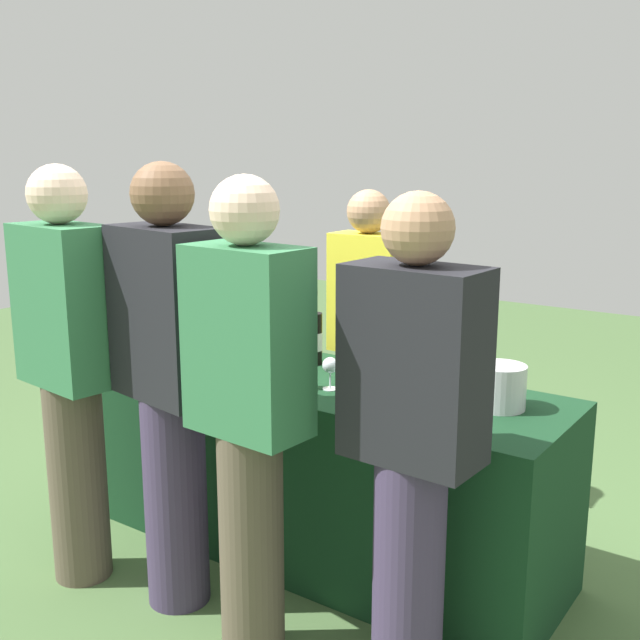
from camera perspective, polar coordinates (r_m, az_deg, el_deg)
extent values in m
plane|color=#476638|center=(3.55, 0.00, -16.70)|extent=(12.00, 12.00, 0.00)
cube|color=#14381E|center=(3.37, 0.00, -10.80)|extent=(2.10, 0.69, 0.79)
cylinder|color=black|center=(3.72, -8.25, -0.59)|extent=(0.07, 0.07, 0.21)
cylinder|color=black|center=(3.69, -8.32, 1.57)|extent=(0.03, 0.03, 0.08)
cylinder|color=gold|center=(3.68, -8.34, 2.30)|extent=(0.03, 0.03, 0.02)
cylinder|color=silver|center=(3.72, -8.24, -0.75)|extent=(0.07, 0.07, 0.07)
cylinder|color=black|center=(3.70, -6.76, -0.38)|extent=(0.08, 0.08, 0.24)
cylinder|color=black|center=(3.66, -6.82, 2.09)|extent=(0.03, 0.03, 0.09)
cylinder|color=gold|center=(3.65, -6.84, 2.89)|extent=(0.03, 0.03, 0.02)
cylinder|color=silver|center=(3.70, -6.75, -0.56)|extent=(0.08, 0.08, 0.08)
cylinder|color=black|center=(3.53, -4.29, -1.05)|extent=(0.07, 0.07, 0.23)
cylinder|color=black|center=(3.49, -4.33, 1.40)|extent=(0.02, 0.02, 0.08)
cylinder|color=maroon|center=(3.49, -4.34, 2.17)|extent=(0.03, 0.03, 0.02)
cylinder|color=silver|center=(3.53, -4.28, -1.22)|extent=(0.07, 0.07, 0.08)
cylinder|color=black|center=(3.41, -0.41, -1.41)|extent=(0.07, 0.07, 0.23)
cylinder|color=black|center=(3.38, -0.41, 1.20)|extent=(0.03, 0.03, 0.08)
cylinder|color=black|center=(3.37, -0.42, 2.03)|extent=(0.03, 0.03, 0.02)
cylinder|color=silver|center=(3.41, -0.41, -1.60)|extent=(0.07, 0.07, 0.08)
cylinder|color=black|center=(3.20, 3.15, -2.35)|extent=(0.07, 0.07, 0.23)
cylinder|color=black|center=(3.16, 3.19, 0.45)|extent=(0.03, 0.03, 0.08)
cylinder|color=maroon|center=(3.15, 3.20, 1.35)|extent=(0.03, 0.03, 0.02)
cylinder|color=silver|center=(3.20, 3.15, -2.55)|extent=(0.07, 0.07, 0.08)
cylinder|color=black|center=(3.11, 5.25, -2.78)|extent=(0.07, 0.07, 0.24)
cylinder|color=black|center=(3.07, 5.31, 0.12)|extent=(0.03, 0.03, 0.08)
cylinder|color=black|center=(3.06, 5.33, 1.01)|extent=(0.03, 0.03, 0.02)
cylinder|color=silver|center=(3.11, 5.24, -2.99)|extent=(0.07, 0.07, 0.08)
cylinder|color=black|center=(3.10, 7.44, -2.96)|extent=(0.06, 0.06, 0.23)
cylinder|color=black|center=(3.07, 7.52, -0.18)|extent=(0.02, 0.02, 0.08)
cylinder|color=black|center=(3.06, 7.54, 0.67)|extent=(0.03, 0.03, 0.02)
cylinder|color=silver|center=(3.11, 7.43, -3.16)|extent=(0.07, 0.07, 0.08)
cylinder|color=black|center=(3.03, 9.15, -3.67)|extent=(0.08, 0.08, 0.20)
cylinder|color=black|center=(2.99, 9.25, -1.01)|extent=(0.03, 0.03, 0.09)
cylinder|color=maroon|center=(2.98, 9.28, -0.04)|extent=(0.03, 0.03, 0.02)
cylinder|color=silver|center=(3.03, 9.14, -3.85)|extent=(0.08, 0.08, 0.07)
cylinder|color=silver|center=(3.43, -8.48, -3.46)|extent=(0.07, 0.07, 0.00)
cylinder|color=silver|center=(3.42, -8.50, -2.92)|extent=(0.01, 0.01, 0.06)
sphere|color=silver|center=(3.40, -8.54, -1.89)|extent=(0.07, 0.07, 0.07)
cylinder|color=silver|center=(3.27, -4.81, -4.16)|extent=(0.06, 0.06, 0.00)
cylinder|color=silver|center=(3.26, -4.83, -3.56)|extent=(0.01, 0.01, 0.07)
sphere|color=silver|center=(3.24, -4.85, -2.47)|extent=(0.07, 0.07, 0.07)
sphere|color=#590C19|center=(3.25, -4.84, -2.68)|extent=(0.04, 0.04, 0.04)
cylinder|color=silver|center=(3.10, -1.52, -5.08)|extent=(0.06, 0.06, 0.00)
cylinder|color=silver|center=(3.08, -1.52, -4.38)|extent=(0.01, 0.01, 0.07)
sphere|color=silver|center=(3.07, -1.53, -3.22)|extent=(0.06, 0.06, 0.06)
cylinder|color=silver|center=(3.08, 0.76, -5.15)|extent=(0.06, 0.06, 0.00)
cylinder|color=silver|center=(3.07, 0.76, -4.52)|extent=(0.01, 0.01, 0.07)
sphere|color=silver|center=(3.05, 0.77, -3.39)|extent=(0.06, 0.06, 0.06)
cylinder|color=silver|center=(3.03, 2.58, -5.49)|extent=(0.06, 0.06, 0.00)
cylinder|color=silver|center=(3.01, 2.59, -4.76)|extent=(0.01, 0.01, 0.08)
sphere|color=silver|center=(3.00, 2.60, -3.54)|extent=(0.06, 0.06, 0.06)
sphere|color=#590C19|center=(3.00, 2.60, -3.74)|extent=(0.03, 0.03, 0.03)
cylinder|color=silver|center=(2.91, 8.02, -6.32)|extent=(0.06, 0.06, 0.00)
cylinder|color=silver|center=(2.90, 8.04, -5.71)|extent=(0.01, 0.01, 0.06)
sphere|color=silver|center=(2.89, 8.07, -4.57)|extent=(0.07, 0.07, 0.07)
cylinder|color=silver|center=(2.92, 13.29, -4.86)|extent=(0.19, 0.19, 0.17)
cylinder|color=#3F3351|center=(3.89, 3.43, -7.79)|extent=(0.19, 0.19, 0.77)
cube|color=yellow|center=(3.71, 3.56, 2.01)|extent=(0.35, 0.20, 0.58)
sphere|color=tan|center=(3.66, 3.65, 8.07)|extent=(0.21, 0.21, 0.21)
cylinder|color=brown|center=(3.33, -17.59, -11.34)|extent=(0.23, 0.23, 0.83)
cube|color=#337247|center=(3.12, -18.45, 1.05)|extent=(0.44, 0.28, 0.62)
sphere|color=beige|center=(3.07, -19.00, 8.86)|extent=(0.23, 0.23, 0.23)
cylinder|color=#3F3351|center=(3.07, -10.70, -13.01)|extent=(0.24, 0.24, 0.84)
cube|color=black|center=(2.83, -11.29, 0.53)|extent=(0.47, 0.31, 0.63)
sphere|color=brown|center=(2.78, -11.66, 9.20)|extent=(0.23, 0.23, 0.23)
cylinder|color=brown|center=(2.74, -5.11, -16.31)|extent=(0.22, 0.22, 0.82)
cube|color=#337247|center=(2.48, -5.43, -1.56)|extent=(0.42, 0.25, 0.62)
sphere|color=beige|center=(2.41, -5.64, 8.16)|extent=(0.22, 0.22, 0.22)
cylinder|color=#3F3351|center=(2.59, 6.60, -18.40)|extent=(0.23, 0.23, 0.80)
cube|color=black|center=(2.31, 7.03, -3.33)|extent=(0.43, 0.25, 0.60)
sphere|color=tan|center=(2.24, 7.31, 6.79)|extent=(0.22, 0.22, 0.22)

